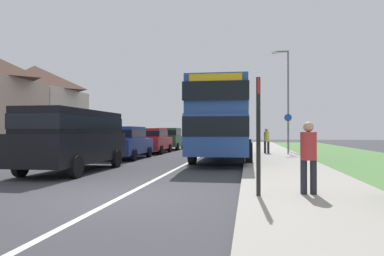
{
  "coord_description": "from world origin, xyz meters",
  "views": [
    {
      "loc": [
        2.79,
        -7.53,
        1.46
      ],
      "look_at": [
        0.63,
        6.23,
        1.6
      ],
      "focal_mm": 33.59,
      "sensor_mm": 36.0,
      "label": 1
    }
  ],
  "objects_px": {
    "double_decker_bus": "(225,119)",
    "parked_car_dark_green": "(169,138)",
    "parked_car_blue": "(126,141)",
    "street_lamp_mid": "(287,94)",
    "pedestrian_walking_away": "(267,139)",
    "bus_stop_sign": "(258,128)",
    "parked_van_black": "(74,135)",
    "cycle_route_sign": "(288,132)",
    "pedestrian_at_stop": "(309,154)",
    "parked_car_red": "(152,140)"
  },
  "relations": [
    {
      "from": "double_decker_bus",
      "to": "parked_car_dark_green",
      "type": "xyz_separation_m",
      "value": [
        -5.1,
        9.55,
        -1.19
      ]
    },
    {
      "from": "parked_car_blue",
      "to": "street_lamp_mid",
      "type": "relative_size",
      "value": 0.63
    },
    {
      "from": "pedestrian_walking_away",
      "to": "bus_stop_sign",
      "type": "bearing_deg",
      "value": -93.48
    },
    {
      "from": "parked_van_black",
      "to": "bus_stop_sign",
      "type": "relative_size",
      "value": 2.15
    },
    {
      "from": "parked_van_black",
      "to": "cycle_route_sign",
      "type": "distance_m",
      "value": 13.07
    },
    {
      "from": "pedestrian_at_stop",
      "to": "street_lamp_mid",
      "type": "distance_m",
      "value": 17.26
    },
    {
      "from": "cycle_route_sign",
      "to": "street_lamp_mid",
      "type": "distance_m",
      "value": 3.85
    },
    {
      "from": "double_decker_bus",
      "to": "pedestrian_at_stop",
      "type": "bearing_deg",
      "value": -77.1
    },
    {
      "from": "parked_car_red",
      "to": "pedestrian_at_stop",
      "type": "relative_size",
      "value": 2.53
    },
    {
      "from": "pedestrian_at_stop",
      "to": "bus_stop_sign",
      "type": "relative_size",
      "value": 0.64
    },
    {
      "from": "parked_car_dark_green",
      "to": "street_lamp_mid",
      "type": "distance_m",
      "value": 10.03
    },
    {
      "from": "parked_van_black",
      "to": "bus_stop_sign",
      "type": "bearing_deg",
      "value": -35.42
    },
    {
      "from": "pedestrian_walking_away",
      "to": "cycle_route_sign",
      "type": "xyz_separation_m",
      "value": [
        1.22,
        -0.66,
        0.45
      ]
    },
    {
      "from": "pedestrian_walking_away",
      "to": "parked_van_black",
      "type": "bearing_deg",
      "value": -125.24
    },
    {
      "from": "parked_van_black",
      "to": "cycle_route_sign",
      "type": "height_order",
      "value": "cycle_route_sign"
    },
    {
      "from": "parked_car_blue",
      "to": "pedestrian_at_stop",
      "type": "distance_m",
      "value": 12.94
    },
    {
      "from": "parked_van_black",
      "to": "parked_car_dark_green",
      "type": "bearing_deg",
      "value": 90.16
    },
    {
      "from": "parked_car_dark_green",
      "to": "bus_stop_sign",
      "type": "xyz_separation_m",
      "value": [
        6.53,
        -20.77,
        0.59
      ]
    },
    {
      "from": "parked_car_red",
      "to": "bus_stop_sign",
      "type": "relative_size",
      "value": 1.62
    },
    {
      "from": "pedestrian_at_stop",
      "to": "street_lamp_mid",
      "type": "relative_size",
      "value": 0.24
    },
    {
      "from": "bus_stop_sign",
      "to": "cycle_route_sign",
      "type": "height_order",
      "value": "bus_stop_sign"
    },
    {
      "from": "double_decker_bus",
      "to": "pedestrian_at_stop",
      "type": "xyz_separation_m",
      "value": [
        2.49,
        -10.89,
        -1.17
      ]
    },
    {
      "from": "parked_car_red",
      "to": "parked_van_black",
      "type": "bearing_deg",
      "value": -89.36
    },
    {
      "from": "parked_car_red",
      "to": "cycle_route_sign",
      "type": "xyz_separation_m",
      "value": [
        8.75,
        -1.4,
        0.5
      ]
    },
    {
      "from": "parked_car_blue",
      "to": "pedestrian_at_stop",
      "type": "bearing_deg",
      "value": -53.25
    },
    {
      "from": "parked_car_dark_green",
      "to": "parked_van_black",
      "type": "bearing_deg",
      "value": -89.84
    },
    {
      "from": "pedestrian_walking_away",
      "to": "cycle_route_sign",
      "type": "height_order",
      "value": "cycle_route_sign"
    },
    {
      "from": "parked_car_blue",
      "to": "parked_car_red",
      "type": "distance_m",
      "value": 5.13
    },
    {
      "from": "parked_van_black",
      "to": "double_decker_bus",
      "type": "bearing_deg",
      "value": 52.55
    },
    {
      "from": "parked_van_black",
      "to": "parked_car_red",
      "type": "height_order",
      "value": "parked_van_black"
    },
    {
      "from": "double_decker_bus",
      "to": "parked_car_blue",
      "type": "height_order",
      "value": "double_decker_bus"
    },
    {
      "from": "parked_car_blue",
      "to": "bus_stop_sign",
      "type": "relative_size",
      "value": 1.69
    },
    {
      "from": "pedestrian_at_stop",
      "to": "pedestrian_walking_away",
      "type": "height_order",
      "value": "same"
    },
    {
      "from": "cycle_route_sign",
      "to": "double_decker_bus",
      "type": "bearing_deg",
      "value": -137.99
    },
    {
      "from": "double_decker_bus",
      "to": "parked_car_dark_green",
      "type": "height_order",
      "value": "double_decker_bus"
    },
    {
      "from": "double_decker_bus",
      "to": "parked_car_blue",
      "type": "bearing_deg",
      "value": -174.33
    },
    {
      "from": "double_decker_bus",
      "to": "cycle_route_sign",
      "type": "relative_size",
      "value": 4.39
    },
    {
      "from": "pedestrian_walking_away",
      "to": "cycle_route_sign",
      "type": "relative_size",
      "value": 0.66
    },
    {
      "from": "double_decker_bus",
      "to": "street_lamp_mid",
      "type": "bearing_deg",
      "value": 58.02
    },
    {
      "from": "parked_car_red",
      "to": "parked_car_dark_green",
      "type": "xyz_separation_m",
      "value": [
        0.08,
        4.94,
        0.03
      ]
    },
    {
      "from": "double_decker_bus",
      "to": "street_lamp_mid",
      "type": "relative_size",
      "value": 1.59
    },
    {
      "from": "cycle_route_sign",
      "to": "bus_stop_sign",
      "type": "bearing_deg",
      "value": -98.43
    },
    {
      "from": "parked_car_red",
      "to": "cycle_route_sign",
      "type": "distance_m",
      "value": 8.88
    },
    {
      "from": "parked_van_black",
      "to": "parked_car_red",
      "type": "xyz_separation_m",
      "value": [
        -0.13,
        11.22,
        -0.4
      ]
    },
    {
      "from": "double_decker_bus",
      "to": "parked_car_dark_green",
      "type": "distance_m",
      "value": 10.89
    },
    {
      "from": "parked_van_black",
      "to": "pedestrian_at_stop",
      "type": "relative_size",
      "value": 3.34
    },
    {
      "from": "parked_car_red",
      "to": "street_lamp_mid",
      "type": "relative_size",
      "value": 0.61
    },
    {
      "from": "pedestrian_at_stop",
      "to": "parked_car_dark_green",
      "type": "bearing_deg",
      "value": 110.39
    },
    {
      "from": "bus_stop_sign",
      "to": "cycle_route_sign",
      "type": "relative_size",
      "value": 1.03
    },
    {
      "from": "double_decker_bus",
      "to": "parked_van_black",
      "type": "relative_size",
      "value": 1.98
    }
  ]
}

